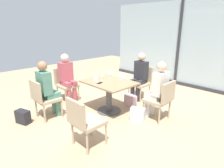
{
  "coord_description": "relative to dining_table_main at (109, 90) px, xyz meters",
  "views": [
    {
      "loc": [
        3.01,
        -2.86,
        1.97
      ],
      "look_at": [
        0.0,
        0.1,
        0.65
      ],
      "focal_mm": 30.67,
      "sensor_mm": 36.0,
      "label": 1
    }
  ],
  "objects": [
    {
      "name": "wine_glass_1",
      "position": [
        -0.05,
        -0.37,
        0.33
      ],
      "size": [
        0.07,
        0.07,
        0.18
      ],
      "color": "silver",
      "rests_on": "dining_table_main"
    },
    {
      "name": "handbag_0",
      "position": [
        0.15,
        0.6,
        -0.39
      ],
      "size": [
        0.31,
        0.17,
        0.28
      ],
      "primitive_type": "cube",
      "rotation": [
        0.0,
        0.0,
        -0.05
      ],
      "color": "beige",
      "rests_on": "ground_plane"
    },
    {
      "name": "handbag_1",
      "position": [
        -0.83,
        -1.67,
        -0.39
      ],
      "size": [
        0.34,
        0.25,
        0.28
      ],
      "primitive_type": "cube",
      "rotation": [
        0.0,
        0.0,
        0.33
      ],
      "color": "#232328",
      "rests_on": "ground_plane"
    },
    {
      "name": "ground_plane",
      "position": [
        0.0,
        0.0,
        -0.53
      ],
      "size": [
        12.0,
        12.0,
        0.0
      ],
      "primitive_type": "plane",
      "color": "tan"
    },
    {
      "name": "wine_glass_3",
      "position": [
        -0.2,
        -0.02,
        0.33
      ],
      "size": [
        0.07,
        0.07,
        0.18
      ],
      "color": "silver",
      "rests_on": "dining_table_main"
    },
    {
      "name": "window_wall_backdrop",
      "position": [
        0.0,
        3.2,
        0.68
      ],
      "size": [
        5.28,
        0.1,
        2.7
      ],
      "color": "#A3B7BC",
      "rests_on": "ground_plane"
    },
    {
      "name": "chair_front_right",
      "position": [
        0.72,
        -1.24,
        -0.04
      ],
      "size": [
        0.46,
        0.5,
        0.87
      ],
      "color": "tan",
      "rests_on": "ground_plane"
    },
    {
      "name": "chair_front_left",
      "position": [
        -0.72,
        -1.24,
        -0.04
      ],
      "size": [
        0.46,
        0.5,
        0.87
      ],
      "color": "tan",
      "rests_on": "ground_plane"
    },
    {
      "name": "person_far_right",
      "position": [
        0.97,
        0.49,
        0.17
      ],
      "size": [
        0.39,
        0.34,
        1.26
      ],
      "color": "silver",
      "rests_on": "ground_plane"
    },
    {
      "name": "chair_side_end",
      "position": [
        -1.34,
        -0.33,
        -0.04
      ],
      "size": [
        0.5,
        0.46,
        0.87
      ],
      "color": "tan",
      "rests_on": "ground_plane"
    },
    {
      "name": "chair_far_right",
      "position": [
        1.08,
        0.49,
        -0.04
      ],
      "size": [
        0.5,
        0.46,
        0.87
      ],
      "color": "tan",
      "rests_on": "ground_plane"
    },
    {
      "name": "coffee_cup",
      "position": [
        -0.25,
        -0.16,
        0.24
      ],
      "size": [
        0.08,
        0.08,
        0.09
      ],
      "primitive_type": "cylinder",
      "color": "white",
      "rests_on": "dining_table_main"
    },
    {
      "name": "cell_phone_on_table",
      "position": [
        -0.05,
        -0.23,
        0.2
      ],
      "size": [
        0.1,
        0.16,
        0.01
      ],
      "primitive_type": "cube",
      "rotation": [
        0.0,
        0.0,
        0.23
      ],
      "color": "black",
      "rests_on": "dining_table_main"
    },
    {
      "name": "wine_glass_2",
      "position": [
        0.06,
        0.32,
        0.33
      ],
      "size": [
        0.07,
        0.07,
        0.18
      ],
      "color": "silver",
      "rests_on": "dining_table_main"
    },
    {
      "name": "wine_glass_0",
      "position": [
        0.22,
        0.27,
        0.33
      ],
      "size": [
        0.07,
        0.07,
        0.18
      ],
      "color": "silver",
      "rests_on": "dining_table_main"
    },
    {
      "name": "person_near_window",
      "position": [
        -0.0,
        1.13,
        0.17
      ],
      "size": [
        0.34,
        0.39,
        1.26
      ],
      "color": "#28282D",
      "rests_on": "ground_plane"
    },
    {
      "name": "wine_glass_4",
      "position": [
        -0.23,
        0.26,
        0.33
      ],
      "size": [
        0.07,
        0.07,
        0.18
      ],
      "color": "silver",
      "rests_on": "dining_table_main"
    },
    {
      "name": "dining_table_main",
      "position": [
        0.0,
        0.0,
        0.0
      ],
      "size": [
        1.14,
        0.87,
        0.73
      ],
      "color": "#997551",
      "rests_on": "ground_plane"
    },
    {
      "name": "person_side_end",
      "position": [
        -1.23,
        -0.33,
        0.17
      ],
      "size": [
        0.39,
        0.34,
        1.26
      ],
      "color": "#B24C56",
      "rests_on": "ground_plane"
    },
    {
      "name": "chair_near_window",
      "position": [
        0.0,
        1.24,
        -0.04
      ],
      "size": [
        0.46,
        0.51,
        0.87
      ],
      "color": "tan",
      "rests_on": "ground_plane"
    },
    {
      "name": "handbag_2",
      "position": [
        0.76,
        0.12,
        -0.39
      ],
      "size": [
        0.34,
        0.25,
        0.28
      ],
      "primitive_type": "cube",
      "rotation": [
        0.0,
        0.0,
        0.35
      ],
      "color": "silver",
      "rests_on": "ground_plane"
    },
    {
      "name": "person_front_left",
      "position": [
        -0.72,
        -1.13,
        0.17
      ],
      "size": [
        0.34,
        0.39,
        1.26
      ],
      "color": "#4C7F6B",
      "rests_on": "ground_plane"
    }
  ]
}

